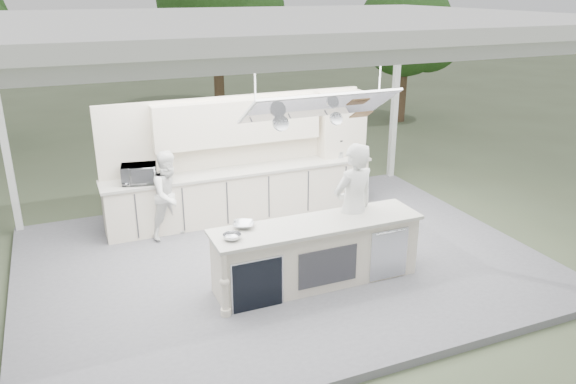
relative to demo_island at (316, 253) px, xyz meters
name	(u,v)px	position (x,y,z in m)	size (l,w,h in m)	color
ground	(281,265)	(-0.18, 0.91, -0.60)	(90.00, 90.00, 0.00)	#4E5A3D
stage_deck	(281,262)	(-0.18, 0.91, -0.54)	(8.00, 6.00, 0.12)	slate
tent	(280,26)	(-0.18, 0.90, 3.11)	(8.20, 6.20, 3.86)	white
demo_island	(316,253)	(0.00, 0.00, 0.00)	(3.10, 0.79, 0.95)	beige
back_counter	(243,193)	(-0.18, 2.81, 0.00)	(5.08, 0.72, 0.95)	beige
back_wall_unit	(260,137)	(0.27, 3.03, 0.98)	(5.05, 0.48, 2.25)	beige
tree_cluster	(149,20)	(-0.34, 10.68, 2.69)	(19.55, 9.40, 5.85)	#4F3A27
head_chef	(353,208)	(0.71, 0.21, 0.52)	(0.73, 0.48, 2.00)	silver
sous_chef	(170,195)	(-1.59, 2.44, 0.30)	(0.75, 0.58, 1.54)	white
toaster_oven	(139,174)	(-2.04, 2.73, 0.64)	(0.59, 0.40, 0.32)	#AEB0B5
bowl_large	(244,225)	(-1.00, 0.26, 0.51)	(0.30, 0.30, 0.07)	silver
bowl_small	(232,237)	(-1.27, -0.06, 0.51)	(0.25, 0.25, 0.08)	#B7B9BE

